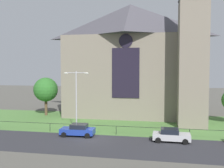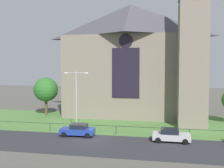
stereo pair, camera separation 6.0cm
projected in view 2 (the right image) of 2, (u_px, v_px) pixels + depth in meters
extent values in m
plane|color=#56544C|center=(108.00, 122.00, 39.88)|extent=(160.00, 160.00, 0.00)
cube|color=#2D2D33|center=(86.00, 144.00, 28.11)|extent=(120.00, 8.00, 0.01)
cube|color=#517F3D|center=(105.00, 125.00, 37.92)|extent=(120.00, 20.00, 0.01)
cube|color=gray|center=(130.00, 76.00, 46.33)|extent=(22.00, 12.00, 14.00)
pyramid|color=#47444C|center=(130.00, 21.00, 45.75)|extent=(22.00, 12.00, 6.00)
cube|color=black|center=(126.00, 73.00, 40.35)|extent=(4.40, 0.16, 8.00)
cylinder|color=black|center=(126.00, 41.00, 40.06)|extent=(2.20, 0.15, 2.20)
cube|color=gray|center=(193.00, 64.00, 36.50)|extent=(4.00, 4.00, 18.00)
cylinder|color=black|center=(116.00, 126.00, 31.97)|extent=(35.85, 0.05, 0.05)
cylinder|color=black|center=(50.00, 127.00, 33.67)|extent=(0.06, 0.07, 1.10)
cylinder|color=black|center=(116.00, 130.00, 32.00)|extent=(0.07, 0.07, 1.10)
cylinder|color=black|center=(190.00, 134.00, 30.33)|extent=(0.07, 0.07, 1.10)
cylinder|color=brown|center=(46.00, 107.00, 45.74)|extent=(0.51, 0.51, 3.02)
sphere|color=#2D6B28|center=(46.00, 90.00, 45.55)|extent=(4.34, 4.34, 4.34)
cylinder|color=#B2B2B7|center=(76.00, 102.00, 32.68)|extent=(0.16, 0.16, 8.04)
cylinder|color=#B2B2B7|center=(71.00, 73.00, 32.59)|extent=(1.40, 0.10, 0.10)
cylinder|color=#B2B2B7|center=(81.00, 73.00, 32.33)|extent=(1.40, 0.10, 0.10)
ellipsoid|color=white|center=(66.00, 73.00, 32.72)|extent=(0.57, 0.26, 0.20)
ellipsoid|color=white|center=(86.00, 73.00, 32.20)|extent=(0.57, 0.26, 0.20)
cube|color=#1E3899|center=(77.00, 131.00, 31.43)|extent=(4.26, 1.95, 0.70)
cube|color=black|center=(79.00, 126.00, 31.36)|extent=(2.06, 1.67, 0.55)
cylinder|color=black|center=(64.00, 135.00, 30.78)|extent=(0.65, 0.24, 0.64)
cylinder|color=black|center=(68.00, 131.00, 32.55)|extent=(0.65, 0.24, 0.64)
cylinder|color=black|center=(87.00, 136.00, 30.33)|extent=(0.65, 0.24, 0.64)
cylinder|color=black|center=(91.00, 132.00, 32.11)|extent=(0.65, 0.24, 0.64)
cube|color=#B7B7BC|center=(171.00, 136.00, 28.91)|extent=(4.24, 1.88, 0.70)
cube|color=black|center=(170.00, 131.00, 28.92)|extent=(2.03, 1.64, 0.55)
cylinder|color=black|center=(184.00, 138.00, 29.50)|extent=(0.64, 0.23, 0.64)
cylinder|color=black|center=(185.00, 142.00, 27.74)|extent=(0.64, 0.23, 0.64)
cylinder|color=black|center=(158.00, 136.00, 30.11)|extent=(0.64, 0.23, 0.64)
cylinder|color=black|center=(158.00, 140.00, 28.35)|extent=(0.64, 0.23, 0.64)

